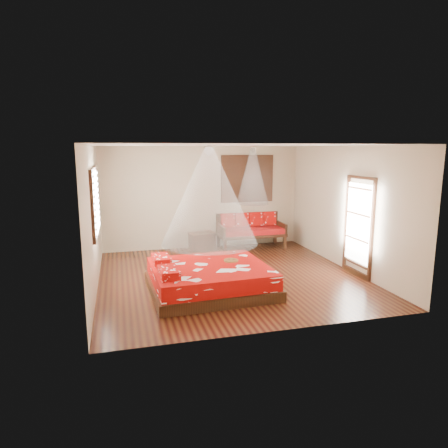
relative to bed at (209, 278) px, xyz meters
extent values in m
cube|color=black|center=(0.64, 0.76, -0.26)|extent=(5.50, 5.50, 0.02)
cube|color=white|center=(0.64, 0.76, 2.56)|extent=(5.50, 5.50, 0.02)
cube|color=tan|center=(-2.12, 0.76, 1.15)|extent=(0.02, 5.50, 2.80)
cube|color=tan|center=(3.40, 0.76, 1.15)|extent=(0.02, 5.50, 2.80)
cube|color=tan|center=(0.64, 3.52, 1.15)|extent=(5.50, 0.02, 2.80)
cube|color=tan|center=(0.64, -2.00, 1.15)|extent=(5.50, 0.02, 2.80)
cube|color=black|center=(0.02, 0.00, -0.15)|extent=(2.37, 2.16, 0.20)
cube|color=#A50905|center=(0.02, 0.00, 0.10)|extent=(2.27, 2.06, 0.30)
cube|color=#A50905|center=(-0.83, -0.47, 0.32)|extent=(0.35, 0.61, 0.15)
cube|color=#A50905|center=(-0.87, 0.40, 0.32)|extent=(0.35, 0.61, 0.15)
cube|color=black|center=(1.05, 2.71, -0.04)|extent=(0.08, 0.08, 0.42)
cube|color=black|center=(2.76, 2.71, -0.04)|extent=(0.08, 0.08, 0.42)
cube|color=black|center=(1.05, 3.41, -0.04)|extent=(0.08, 0.08, 0.42)
cube|color=black|center=(2.76, 3.41, -0.04)|extent=(0.08, 0.08, 0.42)
cube|color=black|center=(1.91, 3.06, 0.13)|extent=(1.83, 0.82, 0.08)
cube|color=maroon|center=(1.91, 3.06, 0.24)|extent=(1.77, 0.76, 0.14)
cube|color=black|center=(1.91, 3.43, 0.42)|extent=(1.83, 0.06, 0.55)
cube|color=black|center=(1.03, 3.06, 0.29)|extent=(0.06, 0.82, 0.30)
cube|color=black|center=(2.78, 3.06, 0.29)|extent=(0.06, 0.82, 0.30)
cube|color=#A50905|center=(1.30, 3.31, 0.50)|extent=(0.39, 0.20, 0.40)
cube|color=#A50905|center=(1.70, 3.31, 0.50)|extent=(0.39, 0.20, 0.40)
cube|color=#A50905|center=(2.11, 3.31, 0.50)|extent=(0.39, 0.20, 0.40)
cube|color=#A50905|center=(2.52, 3.31, 0.50)|extent=(0.39, 0.20, 0.40)
cube|color=black|center=(0.54, 3.21, -0.04)|extent=(0.69, 0.54, 0.42)
cube|color=black|center=(0.54, 3.21, 0.19)|extent=(0.74, 0.58, 0.05)
cube|color=black|center=(1.91, 3.48, 1.65)|extent=(1.52, 0.06, 1.32)
cube|color=black|center=(1.91, 3.47, 1.65)|extent=(1.35, 0.04, 1.10)
cube|color=black|center=(-2.08, 0.96, 1.45)|extent=(0.08, 1.74, 1.34)
cube|color=beige|center=(-2.04, 0.96, 1.45)|extent=(0.04, 1.54, 1.10)
cube|color=black|center=(3.36, 0.16, 0.80)|extent=(0.08, 1.02, 2.16)
cube|color=white|center=(3.34, 0.16, 0.90)|extent=(0.03, 0.82, 1.70)
cylinder|color=brown|center=(0.51, 0.21, 0.26)|extent=(0.29, 0.29, 0.03)
cone|color=white|center=(0.02, 0.00, 1.60)|extent=(1.83, 1.83, 1.80)
cone|color=white|center=(1.91, 3.01, 1.75)|extent=(0.88, 0.88, 1.50)
camera|label=1|loc=(-1.62, -7.26, 2.47)|focal=32.00mm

